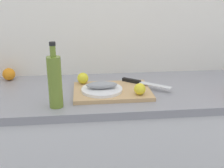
{
  "coord_description": "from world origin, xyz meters",
  "views": [
    {
      "loc": [
        -0.17,
        -1.42,
        1.43
      ],
      "look_at": [
        -0.01,
        -0.05,
        0.95
      ],
      "focal_mm": 44.85,
      "sensor_mm": 36.0,
      "label": 1
    }
  ],
  "objects_px": {
    "fish_fillet": "(102,85)",
    "chef_knife": "(140,82)",
    "cutting_board": "(112,91)",
    "olive_oil_bottle": "(55,81)",
    "white_plate": "(102,90)",
    "lemon_0": "(83,78)"
  },
  "relations": [
    {
      "from": "fish_fillet",
      "to": "chef_knife",
      "type": "distance_m",
      "value": 0.24
    },
    {
      "from": "cutting_board",
      "to": "olive_oil_bottle",
      "type": "distance_m",
      "value": 0.34
    },
    {
      "from": "fish_fillet",
      "to": "white_plate",
      "type": "bearing_deg",
      "value": 0.0
    },
    {
      "from": "chef_knife",
      "to": "olive_oil_bottle",
      "type": "distance_m",
      "value": 0.5
    },
    {
      "from": "olive_oil_bottle",
      "to": "white_plate",
      "type": "bearing_deg",
      "value": 30.36
    },
    {
      "from": "cutting_board",
      "to": "olive_oil_bottle",
      "type": "relative_size",
      "value": 1.31
    },
    {
      "from": "lemon_0",
      "to": "olive_oil_bottle",
      "type": "distance_m",
      "value": 0.3
    },
    {
      "from": "white_plate",
      "to": "cutting_board",
      "type": "bearing_deg",
      "value": 18.0
    },
    {
      "from": "chef_knife",
      "to": "olive_oil_bottle",
      "type": "relative_size",
      "value": 0.81
    },
    {
      "from": "lemon_0",
      "to": "olive_oil_bottle",
      "type": "bearing_deg",
      "value": -115.96
    },
    {
      "from": "white_plate",
      "to": "lemon_0",
      "type": "bearing_deg",
      "value": 126.46
    },
    {
      "from": "fish_fillet",
      "to": "olive_oil_bottle",
      "type": "relative_size",
      "value": 0.52
    },
    {
      "from": "fish_fillet",
      "to": "chef_knife",
      "type": "relative_size",
      "value": 0.65
    },
    {
      "from": "white_plate",
      "to": "lemon_0",
      "type": "relative_size",
      "value": 3.43
    },
    {
      "from": "olive_oil_bottle",
      "to": "lemon_0",
      "type": "bearing_deg",
      "value": 64.04
    },
    {
      "from": "white_plate",
      "to": "fish_fillet",
      "type": "height_order",
      "value": "fish_fillet"
    },
    {
      "from": "fish_fillet",
      "to": "chef_knife",
      "type": "bearing_deg",
      "value": 22.4
    },
    {
      "from": "cutting_board",
      "to": "white_plate",
      "type": "bearing_deg",
      "value": -162.0
    },
    {
      "from": "fish_fillet",
      "to": "olive_oil_bottle",
      "type": "distance_m",
      "value": 0.27
    },
    {
      "from": "white_plate",
      "to": "chef_knife",
      "type": "distance_m",
      "value": 0.24
    },
    {
      "from": "white_plate",
      "to": "chef_knife",
      "type": "bearing_deg",
      "value": 22.4
    },
    {
      "from": "fish_fillet",
      "to": "chef_knife",
      "type": "height_order",
      "value": "fish_fillet"
    }
  ]
}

